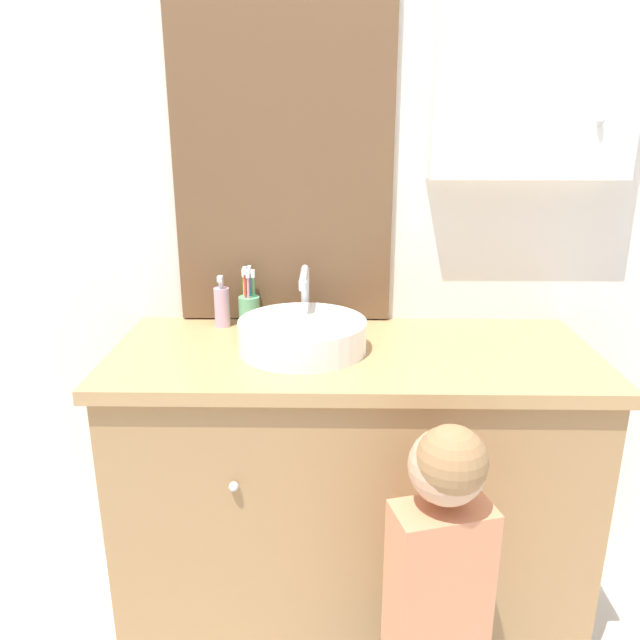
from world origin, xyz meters
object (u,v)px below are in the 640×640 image
at_px(sink_basin, 303,333).
at_px(toothbrush_holder, 249,308).
at_px(child_figure, 439,581).
at_px(soap_dispenser, 222,306).

height_order(sink_basin, toothbrush_holder, sink_basin).
relative_size(sink_basin, toothbrush_holder, 2.18).
bearing_deg(child_figure, soap_dispenser, 130.73).
height_order(toothbrush_holder, child_figure, toothbrush_holder).
relative_size(toothbrush_holder, child_figure, 0.20).
height_order(sink_basin, soap_dispenser, sink_basin).
bearing_deg(child_figure, sink_basin, 124.10).
bearing_deg(toothbrush_holder, child_figure, -54.06).
bearing_deg(soap_dispenser, toothbrush_holder, 9.47).
xyz_separation_m(toothbrush_holder, child_figure, (0.48, -0.66, -0.41)).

